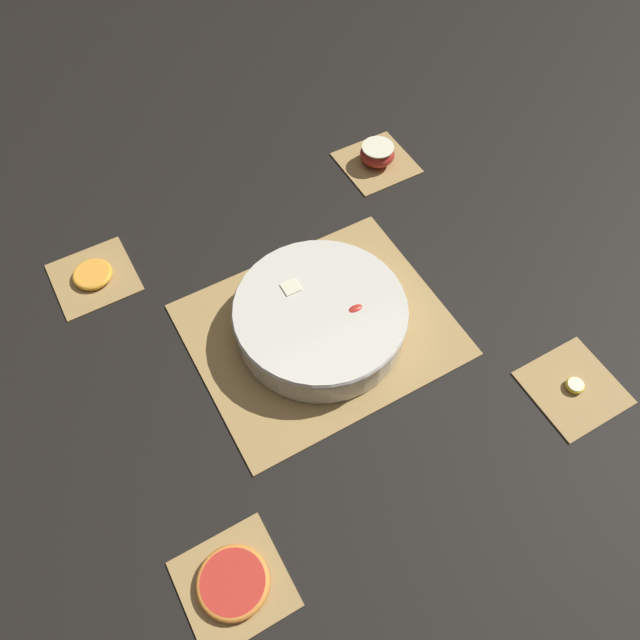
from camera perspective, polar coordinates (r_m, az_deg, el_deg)
name	(u,v)px	position (r m, az deg, el deg)	size (l,w,h in m)	color
ground_plane	(320,330)	(1.06, 0.00, -0.92)	(6.00, 6.00, 0.00)	black
bamboo_mat_center	(320,329)	(1.06, 0.00, -0.83)	(0.43, 0.35, 0.01)	#A8844C
coaster_mat_near_left	(376,162)	(1.33, 5.18, 14.16)	(0.14, 0.14, 0.01)	#A8844C
coaster_mat_near_right	(94,277)	(1.20, -19.98, 3.71)	(0.14, 0.14, 0.01)	#A8844C
coaster_mat_far_left	(574,387)	(1.09, 22.17, -5.73)	(0.14, 0.14, 0.01)	#A8844C
coaster_mat_far_right	(234,584)	(0.92, -7.89, -22.78)	(0.14, 0.14, 0.01)	#A8844C
fruit_salad_bowl	(320,316)	(1.03, -0.01, 0.33)	(0.29, 0.29, 0.07)	silver
apple_half	(377,154)	(1.31, 5.26, 14.91)	(0.07, 0.07, 0.04)	#B72D23
orange_slice_whole	(92,274)	(1.19, -20.09, 3.94)	(0.07, 0.07, 0.01)	#F9A338
banana_coin_single	(575,385)	(1.08, 22.29, -5.54)	(0.03, 0.03, 0.01)	beige
grapefruit_slice	(233,582)	(0.91, -7.96, -22.68)	(0.10, 0.10, 0.01)	red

